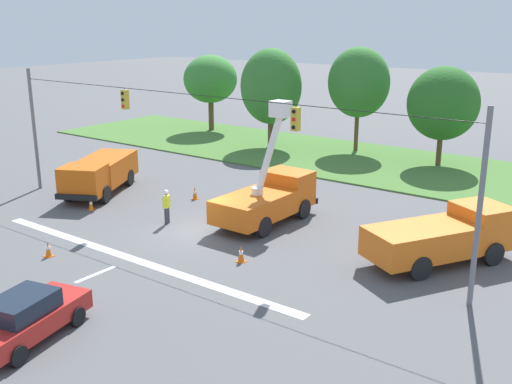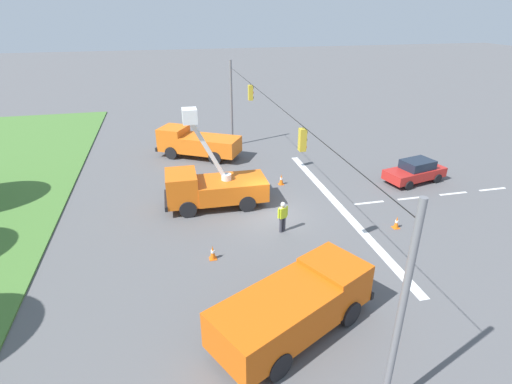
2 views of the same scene
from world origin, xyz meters
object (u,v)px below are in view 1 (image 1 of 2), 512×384
Objects in this scene: tree_far_west at (210,79)px; tree_west at (271,87)px; utility_truck_bucket_lift at (268,197)px; sedan_red at (26,317)px; utility_truck_support_near at (99,173)px; traffic_cone_foreground_right at (195,193)px; traffic_cone_mid_left at (48,249)px; traffic_cone_foreground_left at (91,204)px; utility_truck_support_far at (444,236)px; road_worker at (167,205)px; tree_east at (443,103)px; tree_centre at (359,83)px; traffic_cone_mid_right at (241,254)px.

tree_far_west is 0.88× the size of tree_west.
utility_truck_bucket_lift is 14.14m from sedan_red.
utility_truck_support_near is 5.94m from traffic_cone_foreground_right.
traffic_cone_foreground_right reaches higher than traffic_cone_mid_left.
utility_truck_support_near is at bearing 132.00° from traffic_cone_foreground_left.
utility_truck_bucket_lift reaches higher than utility_truck_support_far.
traffic_cone_foreground_right is 1.05× the size of traffic_cone_mid_left.
tree_east is at bearing 71.92° from road_worker.
tree_centre reaches higher than utility_truck_support_far.
tree_west is 6.75m from tree_centre.
utility_truck_support_far is 16.53m from sedan_red.
tree_far_west is at bearing 125.73° from road_worker.
traffic_cone_foreground_left is 0.95× the size of traffic_cone_mid_left.
tree_west reaches higher than traffic_cone_mid_left.
utility_truck_support_far reaches higher than traffic_cone_mid_right.
tree_east reaches higher than utility_truck_support_near.
tree_east is at bearing 61.34° from traffic_cone_foreground_left.
tree_centre is 23.91m from traffic_cone_mid_right.
road_worker is (15.15, -21.06, -3.70)m from tree_far_west.
tree_centre is 4.50× the size of road_worker.
utility_truck_support_near is at bearing -92.32° from tree_west.
tree_centre is 1.15× the size of tree_east.
tree_far_west is 0.99× the size of tree_east.
sedan_red is 7.19m from traffic_cone_mid_left.
traffic_cone_foreground_right is (-8.29, -16.10, -4.02)m from tree_east.
traffic_cone_mid_left is at bearing -145.50° from utility_truck_support_far.
traffic_cone_mid_left is (-13.95, -9.59, -0.84)m from utility_truck_support_far.
tree_far_west is 26.21m from road_worker.
sedan_red is (-2.10, -30.91, -3.60)m from tree_east.
sedan_red is (11.58, -12.46, -0.43)m from utility_truck_support_near.
tree_east is 21.40m from road_worker.
sedan_red is 6.04× the size of traffic_cone_mid_right.
tree_west is at bearing 108.39° from traffic_cone_foreground_right.
traffic_cone_foreground_left is at bearing 133.13° from sedan_red.
sedan_red is (10.91, -29.00, -4.06)m from tree_west.
traffic_cone_foreground_right is (-5.64, 0.69, -0.95)m from utility_truck_bucket_lift.
tree_east is (13.01, 1.91, -0.46)m from tree_west.
tree_east is at bearing 73.88° from traffic_cone_mid_left.
traffic_cone_mid_left is (-4.94, -9.51, -0.97)m from utility_truck_bucket_lift.
sedan_red reaches higher than traffic_cone_mid_left.
utility_truck_bucket_lift is at bearing -7.02° from traffic_cone_foreground_right.
tree_west is at bearing 109.54° from road_worker.
traffic_cone_mid_right is (7.09, 4.51, 0.03)m from traffic_cone_mid_left.
traffic_cone_mid_right is at bearing -74.36° from tree_centre.
sedan_red is (-8.45, -14.20, -0.40)m from utility_truck_support_far.
tree_east reaches higher than tree_far_west.
tree_far_west is 26.27m from utility_truck_bucket_lift.
tree_far_west reaches higher than utility_truck_bucket_lift.
traffic_cone_foreground_left is 5.78m from traffic_cone_foreground_right.
utility_truck_support_far is 14.68m from traffic_cone_foreground_right.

